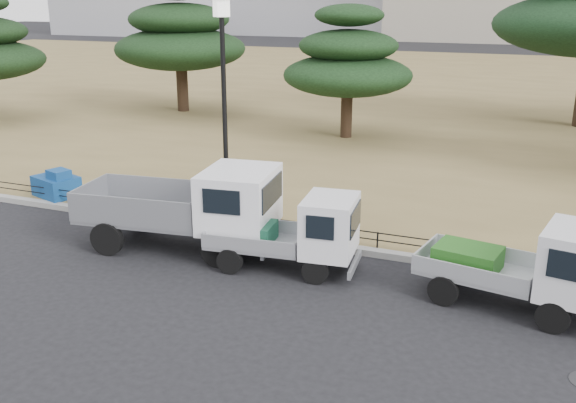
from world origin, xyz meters
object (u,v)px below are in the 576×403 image
at_px(truck_kei_front, 294,233).
at_px(truck_kei_rear, 526,266).
at_px(street_lamp, 223,70).
at_px(tarp_pile, 57,185).
at_px(truck_large, 189,204).

height_order(truck_kei_front, truck_kei_rear, truck_kei_rear).
relative_size(truck_kei_front, truck_kei_rear, 0.93).
bearing_deg(street_lamp, tarp_pile, 176.91).
bearing_deg(truck_kei_front, tarp_pile, 160.31).
xyz_separation_m(truck_large, tarp_pile, (-5.67, 1.85, -0.66)).
height_order(truck_kei_front, tarp_pile, truck_kei_front).
height_order(truck_kei_rear, street_lamp, street_lamp).
relative_size(truck_large, street_lamp, 0.84).
bearing_deg(street_lamp, truck_kei_rear, -13.88).
bearing_deg(tarp_pile, truck_kei_front, -13.56).
distance_m(truck_large, street_lamp, 3.38).
relative_size(truck_large, truck_kei_front, 1.44).
distance_m(street_lamp, tarp_pile, 6.95).
height_order(truck_kei_rear, tarp_pile, truck_kei_rear).
height_order(truck_large, truck_kei_front, truck_large).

